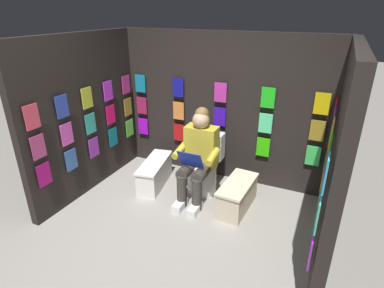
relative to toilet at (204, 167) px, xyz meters
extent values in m
plane|color=gray|center=(-0.04, 1.54, -0.33)|extent=(30.00, 30.00, 0.00)
cube|color=black|center=(-0.04, -0.50, 0.69)|extent=(2.98, 0.10, 2.03)
cube|color=#A00FD8|center=(1.22, -0.42, 0.26)|extent=(0.17, 0.01, 0.26)
cube|color=#B31213|center=(0.59, -0.42, 0.26)|extent=(0.17, 0.01, 0.26)
cube|color=#506CEA|center=(-0.04, -0.42, 0.26)|extent=(0.17, 0.01, 0.26)
cube|color=#2ECC0A|center=(-0.67, -0.42, 0.26)|extent=(0.17, 0.01, 0.26)
cube|color=green|center=(-1.30, -0.42, 0.26)|extent=(0.17, 0.01, 0.26)
cube|color=#941D4A|center=(1.22, -0.42, 0.59)|extent=(0.17, 0.01, 0.26)
cube|color=orange|center=(0.59, -0.42, 0.59)|extent=(0.17, 0.01, 0.26)
cube|color=#360FB5|center=(-0.04, -0.42, 0.59)|extent=(0.17, 0.01, 0.26)
cube|color=#51EE9C|center=(-0.67, -0.42, 0.59)|extent=(0.17, 0.01, 0.26)
cube|color=olive|center=(-1.30, -0.42, 0.59)|extent=(0.17, 0.01, 0.26)
cube|color=#12789A|center=(1.22, -0.42, 0.93)|extent=(0.17, 0.01, 0.26)
cube|color=#141597|center=(0.59, -0.42, 0.93)|extent=(0.17, 0.01, 0.26)
cube|color=#BF2F9D|center=(-0.04, -0.42, 0.93)|extent=(0.17, 0.01, 0.26)
cube|color=#1CCF1E|center=(-0.67, -0.42, 0.93)|extent=(0.17, 0.01, 0.26)
cube|color=#D3BA0B|center=(-1.30, -0.42, 0.93)|extent=(0.17, 0.01, 0.26)
cube|color=black|center=(-1.53, 0.54, 0.69)|extent=(0.10, 1.99, 2.03)
cube|color=teal|center=(-1.45, -0.27, 0.26)|extent=(0.01, 0.17, 0.26)
cube|color=yellow|center=(-1.45, 0.14, 0.26)|extent=(0.01, 0.17, 0.26)
cube|color=#619D13|center=(-1.45, 0.54, 0.26)|extent=(0.01, 0.17, 0.26)
cube|color=green|center=(-1.45, 0.95, 0.26)|extent=(0.01, 0.17, 0.26)
cube|color=purple|center=(-1.45, 1.35, 0.26)|extent=(0.01, 0.17, 0.26)
cube|color=#2F9910|center=(-1.45, -0.27, 0.59)|extent=(0.01, 0.17, 0.26)
cube|color=red|center=(-1.45, 0.14, 0.59)|extent=(0.01, 0.17, 0.26)
cube|color=#982E40|center=(-1.45, 0.54, 0.59)|extent=(0.01, 0.17, 0.26)
cube|color=#3489E8|center=(-1.45, 0.95, 0.59)|extent=(0.01, 0.17, 0.26)
cube|color=#44C6B0|center=(-1.45, 1.35, 0.59)|extent=(0.01, 0.17, 0.26)
cube|color=red|center=(-1.45, -0.27, 0.93)|extent=(0.01, 0.17, 0.26)
cube|color=#5819A7|center=(-1.45, 0.14, 0.93)|extent=(0.01, 0.17, 0.26)
cube|color=gold|center=(-1.45, 0.54, 0.93)|extent=(0.01, 0.17, 0.26)
cube|color=green|center=(-1.45, 0.95, 0.93)|extent=(0.01, 0.17, 0.26)
cube|color=#33A5CC|center=(-1.45, 1.35, 0.93)|extent=(0.01, 0.17, 0.26)
cube|color=black|center=(1.45, 0.54, 0.69)|extent=(0.10, 1.99, 2.03)
cube|color=#A50E6C|center=(1.37, 1.35, 0.26)|extent=(0.01, 0.17, 0.26)
cube|color=#3563AD|center=(1.37, 0.95, 0.26)|extent=(0.01, 0.17, 0.26)
cube|color=purple|center=(1.37, 0.54, 0.26)|extent=(0.01, 0.17, 0.26)
cube|color=#0F788C|center=(1.37, 0.14, 0.26)|extent=(0.01, 0.17, 0.26)
cube|color=#58D334|center=(1.37, -0.27, 0.26)|extent=(0.01, 0.17, 0.26)
cube|color=#B13C75|center=(1.37, 1.35, 0.59)|extent=(0.01, 0.17, 0.26)
cube|color=#D649B8|center=(1.37, 0.95, 0.59)|extent=(0.01, 0.17, 0.26)
cube|color=teal|center=(1.37, 0.54, 0.59)|extent=(0.01, 0.17, 0.26)
cube|color=#EE1466|center=(1.37, 0.14, 0.59)|extent=(0.01, 0.17, 0.26)
cube|color=olive|center=(1.37, -0.27, 0.59)|extent=(0.01, 0.17, 0.26)
cube|color=#DB4158|center=(1.37, 1.35, 0.93)|extent=(0.01, 0.17, 0.26)
cube|color=#2B44AD|center=(1.37, 0.95, 0.93)|extent=(0.01, 0.17, 0.26)
cube|color=gold|center=(1.37, 0.54, 0.93)|extent=(0.01, 0.17, 0.26)
cube|color=#C632E2|center=(1.37, 0.14, 0.93)|extent=(0.01, 0.17, 0.26)
cube|color=#CE2D7D|center=(1.37, -0.27, 0.93)|extent=(0.01, 0.17, 0.26)
cylinder|color=white|center=(0.00, 0.08, -0.13)|extent=(0.38, 0.38, 0.40)
cylinder|color=white|center=(0.00, 0.08, 0.09)|extent=(0.41, 0.41, 0.02)
cube|color=white|center=(0.00, -0.18, 0.25)|extent=(0.38, 0.19, 0.36)
cylinder|color=white|center=(0.00, -0.09, 0.25)|extent=(0.39, 0.07, 0.39)
cube|color=gold|center=(0.00, 0.11, 0.36)|extent=(0.40, 0.23, 0.52)
sphere|color=tan|center=(0.00, 0.14, 0.71)|extent=(0.21, 0.21, 0.21)
sphere|color=olive|center=(0.00, 0.11, 0.78)|extent=(0.17, 0.17, 0.17)
cylinder|color=#38332D|center=(-0.10, 0.31, 0.11)|extent=(0.16, 0.40, 0.15)
cylinder|color=#38332D|center=(0.10, 0.31, 0.11)|extent=(0.16, 0.40, 0.15)
cylinder|color=#38332D|center=(-0.11, 0.49, -0.11)|extent=(0.12, 0.12, 0.42)
cylinder|color=#38332D|center=(0.09, 0.49, -0.11)|extent=(0.12, 0.12, 0.42)
cube|color=white|center=(-0.11, 0.55, -0.28)|extent=(0.11, 0.26, 0.09)
cube|color=white|center=(0.09, 0.55, -0.28)|extent=(0.11, 0.26, 0.09)
cylinder|color=gold|center=(-0.22, 0.28, 0.33)|extent=(0.09, 0.31, 0.13)
cylinder|color=gold|center=(0.22, 0.29, 0.33)|extent=(0.09, 0.31, 0.13)
cube|color=#152AAB|center=(-0.01, 0.45, 0.32)|extent=(0.30, 0.13, 0.23)
cube|color=beige|center=(-0.54, 0.25, -0.16)|extent=(0.33, 0.70, 0.33)
cube|color=beige|center=(-0.54, 0.25, 0.01)|extent=(0.35, 0.73, 0.03)
cube|color=white|center=(0.67, 0.18, -0.16)|extent=(0.40, 0.79, 0.32)
cube|color=white|center=(0.67, 0.18, 0.01)|extent=(0.42, 0.83, 0.03)
camera|label=1|loc=(-1.40, 3.42, 1.96)|focal=29.18mm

